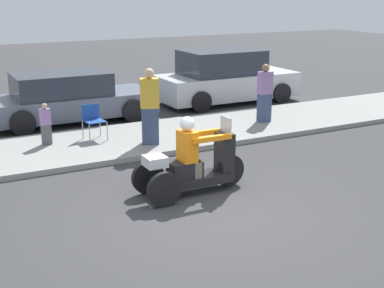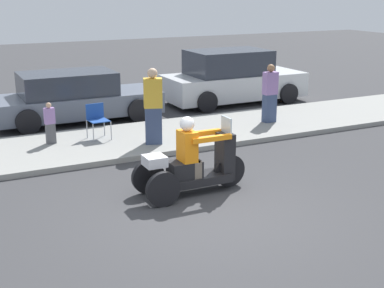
# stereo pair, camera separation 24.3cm
# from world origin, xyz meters

# --- Properties ---
(ground_plane) EXTENTS (60.00, 60.00, 0.00)m
(ground_plane) POSITION_xyz_m (0.00, 0.00, 0.00)
(ground_plane) COLOR #38383A
(sidewalk_strip) EXTENTS (28.00, 2.80, 0.12)m
(sidewalk_strip) POSITION_xyz_m (0.00, 4.60, 0.06)
(sidewalk_strip) COLOR gray
(sidewalk_strip) RESTS_ON ground
(motorcycle_trike) EXTENTS (2.11, 0.79, 1.43)m
(motorcycle_trike) POSITION_xyz_m (0.21, 1.03, 0.52)
(motorcycle_trike) COLOR black
(motorcycle_trike) RESTS_ON ground
(spectator_mid_group) EXTENTS (0.24, 0.16, 0.96)m
(spectator_mid_group) POSITION_xyz_m (-1.49, 4.98, 0.58)
(spectator_mid_group) COLOR #515156
(spectator_mid_group) RESTS_ON sidewalk_strip
(spectator_near_curb) EXTENTS (0.37, 0.23, 1.55)m
(spectator_near_curb) POSITION_xyz_m (4.20, 4.48, 0.87)
(spectator_near_curb) COLOR #38476B
(spectator_near_curb) RESTS_ON sidewalk_strip
(spectator_by_tree) EXTENTS (0.47, 0.37, 1.75)m
(spectator_by_tree) POSITION_xyz_m (0.65, 3.93, 0.96)
(spectator_by_tree) COLOR #38476B
(spectator_by_tree) RESTS_ON sidewalk_strip
(folding_chair_curbside) EXTENTS (0.49, 0.49, 0.82)m
(folding_chair_curbside) POSITION_xyz_m (-0.38, 4.96, 0.62)
(folding_chair_curbside) COLOR #A5A8AD
(folding_chair_curbside) RESTS_ON sidewalk_strip
(parked_car_lot_far) EXTENTS (4.58, 1.99, 1.37)m
(parked_car_lot_far) POSITION_xyz_m (-0.32, 7.39, 0.65)
(parked_car_lot_far) COLOR slate
(parked_car_lot_far) RESTS_ON ground
(parked_car_lot_left) EXTENTS (4.54, 2.06, 1.69)m
(parked_car_lot_left) POSITION_xyz_m (4.87, 7.60, 0.79)
(parked_car_lot_left) COLOR silver
(parked_car_lot_left) RESTS_ON ground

